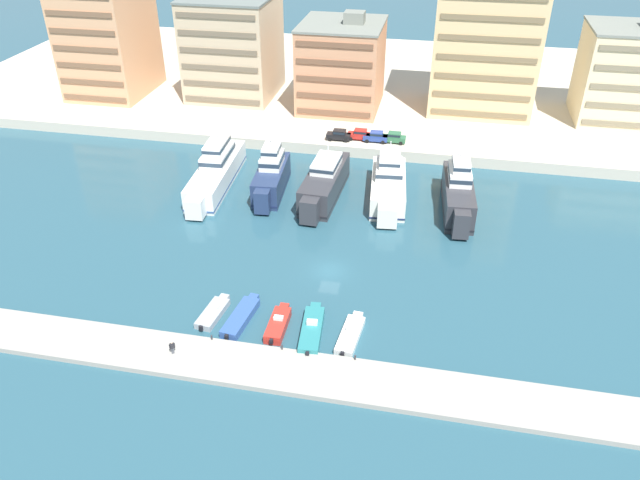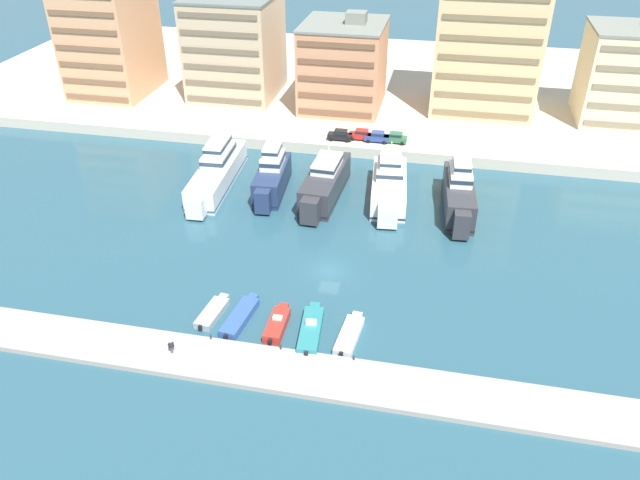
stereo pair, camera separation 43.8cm
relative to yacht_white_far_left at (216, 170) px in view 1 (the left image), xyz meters
The scene contains 26 objects.
ground_plane 28.97m from the yacht_white_far_left, 42.25° to the right, with size 400.00×400.00×0.00m, color #285160.
quay_promenade 53.35m from the yacht_white_far_left, 66.37° to the left, with size 180.00×70.00×1.86m, color beige.
pier_dock 43.28m from the yacht_white_far_left, 60.37° to the right, with size 120.00×5.92×0.59m, color #9E998E.
yacht_white_far_left is the anchor object (origin of this frame).
yacht_navy_left 8.91m from the yacht_white_far_left, ahead, with size 4.86×14.98×8.86m.
yacht_charcoal_mid_left 17.00m from the yacht_white_far_left, ahead, with size 5.20×18.00×7.34m.
yacht_ivory_center_left 26.35m from the yacht_white_far_left, ahead, with size 6.31×17.82×8.22m.
yacht_charcoal_center 36.42m from the yacht_white_far_left, ahead, with size 4.94×17.21×9.21m.
motorboat_grey_far_left 32.12m from the yacht_white_far_left, 71.35° to the right, with size 2.50×6.36×1.12m.
motorboat_blue_left 33.50m from the yacht_white_far_left, 66.11° to the right, with size 2.68×7.76×0.93m.
motorboat_red_mid_left 35.89m from the yacht_white_far_left, 60.03° to the right, with size 1.92×6.37×1.45m.
motorboat_teal_center_left 38.07m from the yacht_white_far_left, 55.25° to the right, with size 2.78×8.38×1.58m.
motorboat_white_center 40.35m from the yacht_white_far_left, 50.14° to the right, with size 2.49×7.17×1.16m.
car_black_far_left 23.10m from the yacht_white_far_left, 45.53° to the left, with size 4.11×1.93×1.80m.
car_red_left 26.22m from the yacht_white_far_left, 41.43° to the left, with size 4.13×1.98×1.80m.
car_blue_mid_left 28.15m from the yacht_white_far_left, 37.13° to the left, with size 4.11×1.93×1.80m.
car_green_center_left 30.73m from the yacht_white_far_left, 34.07° to the left, with size 4.13×1.99×1.80m.
apartment_block_far_left 46.86m from the yacht_white_far_left, 135.53° to the left, with size 14.38×17.54×24.20m.
apartment_block_left 37.65m from the yacht_white_far_left, 103.01° to the left, with size 16.41×17.28×20.95m.
apartment_block_mid_left 36.32m from the yacht_white_far_left, 67.40° to the left, with size 14.98×16.12×17.59m.
apartment_block_center_left 55.23m from the yacht_white_far_left, 42.70° to the left, with size 18.74×14.56×29.01m.
apartment_block_center 74.41m from the yacht_white_far_left, 29.37° to the left, with size 16.21×14.30×18.49m.
pedestrian_near_edge 38.67m from the yacht_white_far_left, 77.16° to the right, with size 0.48×0.44×1.57m.
bollard_west 36.82m from the yacht_white_far_left, 71.42° to the right, with size 0.20×0.20×0.61m.
bollard_west_mid 39.89m from the yacht_white_far_left, 61.01° to the right, with size 0.20×0.20×0.61m.
bollard_east_mid 44.08m from the yacht_white_far_left, 52.33° to the right, with size 0.20×0.20×0.61m.
Camera 1 is at (11.33, -61.79, 44.43)m, focal length 35.00 mm.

